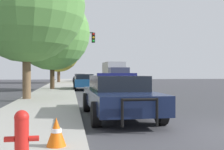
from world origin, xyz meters
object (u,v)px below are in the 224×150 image
object	(u,v)px
tree_sidewalk_far	(59,51)
car_background_midblock	(84,81)
car_background_distant	(80,77)
box_truck	(114,72)
tree_sidewalk_mid	(52,33)
fire_hydrant	(22,137)
traffic_light	(69,47)
police_car	(118,95)
tree_sidewalk_near	(26,4)
traffic_cone	(56,132)

from	to	relation	value
tree_sidewalk_far	car_background_midblock	bearing A→B (deg)	-80.16
car_background_distant	box_truck	bearing A→B (deg)	-59.04
tree_sidewalk_far	tree_sidewalk_mid	distance (m)	16.53
tree_sidewalk_far	fire_hydrant	bearing A→B (deg)	-88.53
tree_sidewalk_mid	traffic_light	bearing A→B (deg)	44.99
car_background_midblock	police_car	bearing A→B (deg)	-87.75
traffic_light	tree_sidewalk_near	xyz separation A→B (m)	(-2.16, -10.15, 1.33)
traffic_light	tree_sidewalk_mid	world-z (taller)	tree_sidewalk_mid
traffic_light	tree_sidewalk_mid	size ratio (longest dim) A/B	0.65
car_background_midblock	traffic_cone	size ratio (longest dim) A/B	7.85
police_car	tree_sidewalk_near	xyz separation A→B (m)	(-3.88, 5.84, 4.35)
car_background_midblock	traffic_cone	xyz separation A→B (m)	(-1.46, -18.90, -0.33)
police_car	traffic_cone	bearing A→B (deg)	63.96
traffic_light	traffic_cone	world-z (taller)	traffic_light
police_car	car_background_midblock	xyz separation A→B (m)	(-0.41, 14.84, -0.03)
police_car	car_background_distant	world-z (taller)	police_car
police_car	fire_hydrant	world-z (taller)	police_car
fire_hydrant	tree_sidewalk_near	size ratio (longest dim) A/B	0.10
traffic_light	box_truck	world-z (taller)	traffic_light
tree_sidewalk_far	traffic_cone	size ratio (longest dim) A/B	13.82
police_car	car_background_midblock	bearing A→B (deg)	-89.73
box_truck	tree_sidewalk_mid	world-z (taller)	tree_sidewalk_mid
police_car	box_truck	world-z (taller)	box_truck
police_car	tree_sidewalk_mid	size ratio (longest dim) A/B	0.68
car_background_distant	tree_sidewalk_near	xyz separation A→B (m)	(-3.75, -30.30, 4.40)
tree_sidewalk_far	traffic_cone	xyz separation A→B (m)	(1.37, -35.19, -4.16)
car_background_midblock	traffic_light	bearing A→B (deg)	139.50
traffic_light	fire_hydrant	bearing A→B (deg)	-91.58
box_truck	traffic_cone	size ratio (longest dim) A/B	13.69
car_background_distant	tree_sidewalk_mid	world-z (taller)	tree_sidewalk_mid
fire_hydrant	traffic_light	size ratio (longest dim) A/B	0.16
police_car	box_truck	xyz separation A→B (m)	(4.46, 28.97, 0.85)
box_truck	tree_sidewalk_near	world-z (taller)	tree_sidewalk_near
traffic_light	box_truck	xyz separation A→B (m)	(6.18, 12.99, -2.17)
fire_hydrant	tree_sidewalk_near	world-z (taller)	tree_sidewalk_near
police_car	car_background_midblock	size ratio (longest dim) A/B	1.27
tree_sidewalk_far	tree_sidewalk_mid	bearing A→B (deg)	-89.53
fire_hydrant	box_truck	xyz separation A→B (m)	(6.77, 34.19, 1.03)
police_car	car_background_midblock	world-z (taller)	police_car
fire_hydrant	traffic_light	world-z (taller)	traffic_light
box_truck	police_car	bearing A→B (deg)	79.15
fire_hydrant	box_truck	world-z (taller)	box_truck
box_truck	traffic_cone	xyz separation A→B (m)	(-6.33, -33.03, -1.21)
car_background_midblock	box_truck	distance (m)	14.97
police_car	car_background_distant	distance (m)	36.14
box_truck	traffic_light	bearing A→B (deg)	62.45
police_car	traffic_light	size ratio (longest dim) A/B	1.04
tree_sidewalk_mid	fire_hydrant	bearing A→B (deg)	-87.70
box_truck	tree_sidewalk_near	distance (m)	24.84
tree_sidewalk_mid	box_truck	bearing A→B (deg)	62.24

